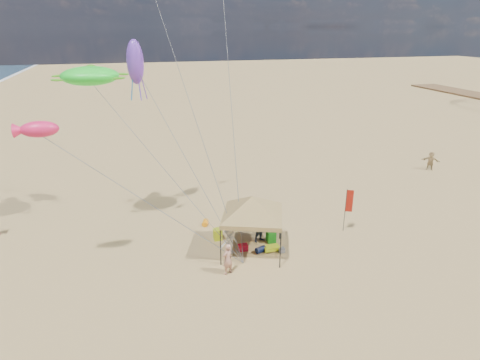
{
  "coord_description": "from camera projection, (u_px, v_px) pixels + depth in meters",
  "views": [
    {
      "loc": [
        -5.82,
        -18.14,
        12.28
      ],
      "look_at": [
        0.0,
        3.0,
        4.0
      ],
      "focal_mm": 30.42,
      "sensor_mm": 36.0,
      "label": 1
    }
  ],
  "objects": [
    {
      "name": "bag_navy",
      "position": [
        261.0,
        250.0,
        23.55
      ],
      "size": [
        0.69,
        0.54,
        0.36
      ],
      "primitive_type": "cylinder",
      "rotation": [
        0.0,
        1.57,
        0.35
      ],
      "color": "#0E193E",
      "rests_on": "ground"
    },
    {
      "name": "chair_green",
      "position": [
        271.0,
        237.0,
        24.67
      ],
      "size": [
        0.5,
        0.5,
        0.7
      ],
      "primitive_type": "cube",
      "color": "#1C8D19",
      "rests_on": "ground"
    },
    {
      "name": "squid_kite",
      "position": [
        135.0,
        62.0,
        24.92
      ],
      "size": [
        1.3,
        1.3,
        2.7
      ],
      "primitive_type": "ellipsoid",
      "rotation": [
        0.0,
        0.0,
        -0.31
      ],
      "color": "#7C3ED4",
      "rests_on": "ground"
    },
    {
      "name": "person_near_c",
      "position": [
        229.0,
        241.0,
        23.11
      ],
      "size": [
        1.25,
        0.97,
        1.7
      ],
      "primitive_type": "imported",
      "rotation": [
        0.0,
        0.0,
        3.48
      ],
      "color": "silver",
      "rests_on": "ground"
    },
    {
      "name": "beach_cart",
      "position": [
        271.0,
        248.0,
        23.69
      ],
      "size": [
        0.9,
        0.5,
        0.24
      ],
      "primitive_type": "cube",
      "color": "#C1DA18",
      "rests_on": "ground"
    },
    {
      "name": "person_far_c",
      "position": [
        431.0,
        161.0,
        37.03
      ],
      "size": [
        1.51,
        1.43,
        1.71
      ],
      "primitive_type": "imported",
      "rotation": [
        0.0,
        0.0,
        5.55
      ],
      "color": "tan",
      "rests_on": "ground"
    },
    {
      "name": "feather_flag",
      "position": [
        348.0,
        203.0,
        25.37
      ],
      "size": [
        0.41,
        0.2,
        2.9
      ],
      "color": "black",
      "rests_on": "ground"
    },
    {
      "name": "fish_kite",
      "position": [
        39.0,
        129.0,
        18.89
      ],
      "size": [
        1.85,
        1.14,
        0.77
      ],
      "primitive_type": "ellipsoid",
      "rotation": [
        0.0,
        0.0,
        0.17
      ],
      "color": "#F8215C",
      "rests_on": "ground"
    },
    {
      "name": "cooler_blue",
      "position": [
        276.0,
        219.0,
        27.3
      ],
      "size": [
        0.54,
        0.38,
        0.38
      ],
      "primitive_type": "cube",
      "color": "#1660B4",
      "rests_on": "ground"
    },
    {
      "name": "person_near_b",
      "position": [
        261.0,
        228.0,
        24.55
      ],
      "size": [
        1.02,
        0.9,
        1.75
      ],
      "primitive_type": "imported",
      "rotation": [
        0.0,
        0.0,
        0.32
      ],
      "color": "#39414E",
      "rests_on": "ground"
    },
    {
      "name": "chair_yellow",
      "position": [
        218.0,
        234.0,
        24.94
      ],
      "size": [
        0.5,
        0.5,
        0.7
      ],
      "primitive_type": "cube",
      "color": "#C6E319",
      "rests_on": "ground"
    },
    {
      "name": "canopy_tent",
      "position": [
        253.0,
        198.0,
        22.58
      ],
      "size": [
        6.11,
        6.11,
        4.03
      ],
      "color": "black",
      "rests_on": "ground"
    },
    {
      "name": "bag_orange",
      "position": [
        205.0,
        223.0,
        26.78
      ],
      "size": [
        0.54,
        0.69,
        0.36
      ],
      "primitive_type": "cylinder",
      "rotation": [
        0.0,
        1.57,
        1.22
      ],
      "color": "orange",
      "rests_on": "ground"
    },
    {
      "name": "cooler_red",
      "position": [
        243.0,
        248.0,
        23.75
      ],
      "size": [
        0.54,
        0.38,
        0.38
      ],
      "primitive_type": "cube",
      "color": "red",
      "rests_on": "ground"
    },
    {
      "name": "turtle_kite",
      "position": [
        90.0,
        76.0,
        23.24
      ],
      "size": [
        3.91,
        3.5,
        1.08
      ],
      "primitive_type": "ellipsoid",
      "rotation": [
        0.0,
        0.0,
        -0.32
      ],
      "color": "#22FF2F",
      "rests_on": "ground"
    },
    {
      "name": "ground",
      "position": [
        255.0,
        267.0,
        22.15
      ],
      "size": [
        280.0,
        280.0,
        0.0
      ],
      "primitive_type": "plane",
      "color": "tan",
      "rests_on": "ground"
    },
    {
      "name": "crate_grey",
      "position": [
        281.0,
        250.0,
        23.58
      ],
      "size": [
        0.34,
        0.3,
        0.28
      ],
      "primitive_type": "cube",
      "color": "slate",
      "rests_on": "ground"
    },
    {
      "name": "person_near_a",
      "position": [
        228.0,
        259.0,
        21.28
      ],
      "size": [
        0.77,
        0.68,
        1.76
      ],
      "primitive_type": "imported",
      "rotation": [
        0.0,
        0.0,
        3.64
      ],
      "color": "tan",
      "rests_on": "ground"
    }
  ]
}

